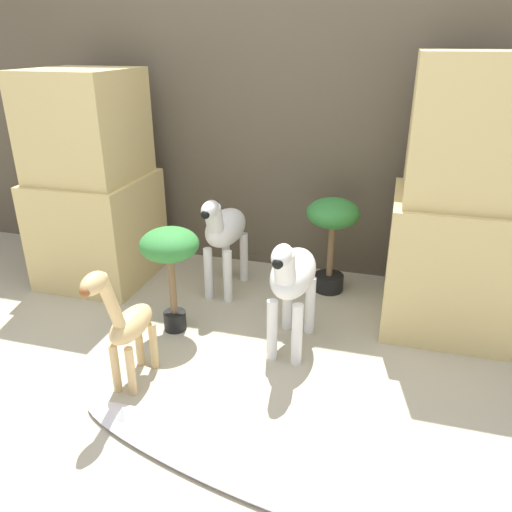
# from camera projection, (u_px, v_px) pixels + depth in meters

# --- Properties ---
(ground_plane) EXTENTS (14.00, 14.00, 0.00)m
(ground_plane) POSITION_uv_depth(u_px,v_px,m) (195.00, 402.00, 2.09)
(ground_plane) COLOR #B2A88E
(wall_back) EXTENTS (6.40, 0.08, 2.20)m
(wall_back) POSITION_uv_depth(u_px,v_px,m) (281.00, 93.00, 2.96)
(wall_back) COLOR brown
(wall_back) RESTS_ON ground_plane
(rock_pillar_left) EXTENTS (0.61, 0.64, 1.25)m
(rock_pillar_left) POSITION_uv_depth(u_px,v_px,m) (93.00, 186.00, 2.97)
(rock_pillar_left) COLOR #D1B775
(rock_pillar_left) RESTS_ON ground_plane
(rock_pillar_right) EXTENTS (0.61, 0.64, 1.35)m
(rock_pillar_right) POSITION_uv_depth(u_px,v_px,m) (458.00, 208.00, 2.44)
(rock_pillar_right) COLOR #D1B775
(rock_pillar_right) RESTS_ON ground_plane
(zebra_right) EXTENTS (0.21, 0.52, 0.62)m
(zebra_right) POSITION_uv_depth(u_px,v_px,m) (292.00, 278.00, 2.31)
(zebra_right) COLOR white
(zebra_right) RESTS_ON ground_plane
(zebra_left) EXTENTS (0.21, 0.52, 0.62)m
(zebra_left) POSITION_uv_depth(u_px,v_px,m) (224.00, 231.00, 2.87)
(zebra_left) COLOR white
(zebra_left) RESTS_ON ground_plane
(giraffe_figurine) EXTENTS (0.13, 0.43, 0.62)m
(giraffe_figurine) POSITION_uv_depth(u_px,v_px,m) (126.00, 323.00, 2.08)
(giraffe_figurine) COLOR tan
(giraffe_figurine) RESTS_ON ground_plane
(potted_palm_front) EXTENTS (0.29, 0.29, 0.56)m
(potted_palm_front) POSITION_uv_depth(u_px,v_px,m) (170.00, 252.00, 2.44)
(potted_palm_front) COLOR black
(potted_palm_front) RESTS_ON ground_plane
(potted_palm_back) EXTENTS (0.30, 0.30, 0.57)m
(potted_palm_back) POSITION_uv_depth(u_px,v_px,m) (332.00, 226.00, 2.86)
(potted_palm_back) COLOR black
(potted_palm_back) RESTS_ON ground_plane
(surfboard) EXTENTS (1.28, 0.49, 0.08)m
(surfboard) POSITION_uv_depth(u_px,v_px,m) (217.00, 459.00, 1.78)
(surfboard) COLOR silver
(surfboard) RESTS_ON ground_plane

